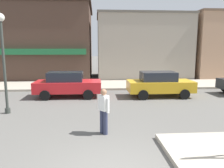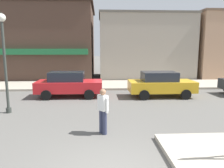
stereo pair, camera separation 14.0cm
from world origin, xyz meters
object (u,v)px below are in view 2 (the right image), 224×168
(lamp_post, at_px, (4,49))
(pedestrian_crossing_near, at_px, (103,110))
(parked_car_nearest, at_px, (69,84))
(parked_car_second, at_px, (161,84))

(lamp_post, bearing_deg, pedestrian_crossing_near, -32.33)
(parked_car_nearest, bearing_deg, pedestrian_crossing_near, -71.53)
(parked_car_nearest, xyz_separation_m, parked_car_second, (5.68, -0.29, 0.00))
(parked_car_nearest, height_order, parked_car_second, same)
(lamp_post, distance_m, pedestrian_crossing_near, 5.59)
(pedestrian_crossing_near, bearing_deg, parked_car_nearest, 108.47)
(lamp_post, distance_m, parked_car_nearest, 4.58)
(parked_car_second, bearing_deg, lamp_post, -159.55)
(lamp_post, height_order, parked_car_second, lamp_post)
(parked_car_second, relative_size, pedestrian_crossing_near, 2.49)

